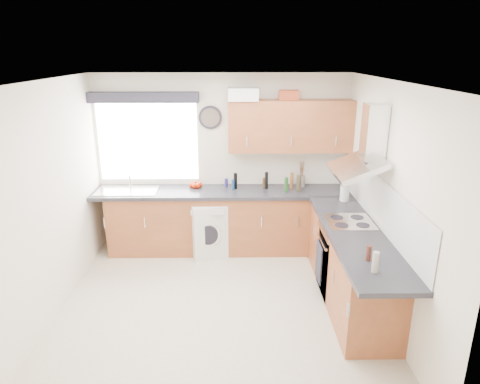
{
  "coord_description": "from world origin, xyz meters",
  "views": [
    {
      "loc": [
        0.19,
        -4.22,
        2.78
      ],
      "look_at": [
        0.25,
        0.85,
        1.1
      ],
      "focal_mm": 32.0,
      "sensor_mm": 36.0,
      "label": 1
    }
  ],
  "objects_px": {
    "oven": "(346,260)",
    "extractor_hood": "(365,149)",
    "washing_machine": "(209,228)",
    "upper_cabinets": "(290,126)"
  },
  "relations": [
    {
      "from": "oven",
      "to": "extractor_hood",
      "type": "xyz_separation_m",
      "value": [
        0.1,
        -0.0,
        1.34
      ]
    },
    {
      "from": "oven",
      "to": "upper_cabinets",
      "type": "height_order",
      "value": "upper_cabinets"
    },
    {
      "from": "oven",
      "to": "washing_machine",
      "type": "bearing_deg",
      "value": 146.87
    },
    {
      "from": "oven",
      "to": "extractor_hood",
      "type": "distance_m",
      "value": 1.35
    },
    {
      "from": "oven",
      "to": "extractor_hood",
      "type": "height_order",
      "value": "extractor_hood"
    },
    {
      "from": "oven",
      "to": "washing_machine",
      "type": "distance_m",
      "value": 2.01
    },
    {
      "from": "oven",
      "to": "extractor_hood",
      "type": "relative_size",
      "value": 1.09
    },
    {
      "from": "washing_machine",
      "to": "upper_cabinets",
      "type": "bearing_deg",
      "value": -6.16
    },
    {
      "from": "oven",
      "to": "upper_cabinets",
      "type": "relative_size",
      "value": 0.5
    },
    {
      "from": "oven",
      "to": "washing_machine",
      "type": "relative_size",
      "value": 1.1
    }
  ]
}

